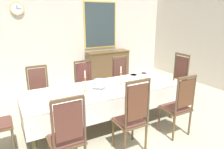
# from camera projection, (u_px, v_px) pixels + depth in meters

# --- Properties ---
(ground) EXTENTS (7.54, 6.41, 0.04)m
(ground) POSITION_uv_depth(u_px,v_px,m) (108.00, 129.00, 3.89)
(ground) COLOR #AFAD91
(back_wall) EXTENTS (7.54, 0.08, 3.19)m
(back_wall) POSITION_uv_depth(u_px,v_px,m) (57.00, 31.00, 6.17)
(back_wall) COLOR silver
(back_wall) RESTS_ON ground
(dining_table) EXTENTS (2.88, 1.04, 0.76)m
(dining_table) POSITION_uv_depth(u_px,v_px,m) (104.00, 92.00, 3.83)
(dining_table) COLOR brown
(dining_table) RESTS_ON ground
(tablecloth) EXTENTS (2.90, 1.06, 0.37)m
(tablecloth) POSITION_uv_depth(u_px,v_px,m) (104.00, 93.00, 3.83)
(tablecloth) COLOR white
(tablecloth) RESTS_ON dining_table
(chair_south_a) EXTENTS (0.44, 0.42, 1.15)m
(chair_south_a) POSITION_uv_depth(u_px,v_px,m) (67.00, 135.00, 2.62)
(chair_south_a) COLOR brown
(chair_south_a) RESTS_ON ground
(chair_north_a) EXTENTS (0.44, 0.42, 1.08)m
(chair_north_a) POSITION_uv_depth(u_px,v_px,m) (40.00, 92.00, 4.17)
(chair_north_a) COLOR brown
(chair_north_a) RESTS_ON ground
(chair_south_b) EXTENTS (0.44, 0.42, 1.21)m
(chair_south_b) POSITION_uv_depth(u_px,v_px,m) (132.00, 116.00, 3.07)
(chair_south_b) COLOR brown
(chair_south_b) RESTS_ON ground
(chair_north_b) EXTENTS (0.44, 0.42, 1.08)m
(chair_north_b) POSITION_uv_depth(u_px,v_px,m) (86.00, 84.00, 4.64)
(chair_north_b) COLOR brown
(chair_north_b) RESTS_ON ground
(chair_south_c) EXTENTS (0.44, 0.42, 1.12)m
(chair_south_c) POSITION_uv_depth(u_px,v_px,m) (179.00, 105.00, 3.53)
(chair_south_c) COLOR brown
(chair_south_c) RESTS_ON ground
(chair_north_c) EXTENTS (0.44, 0.42, 1.08)m
(chair_north_c) POSITION_uv_depth(u_px,v_px,m) (122.00, 78.00, 5.08)
(chair_north_c) COLOR brown
(chair_north_c) RESTS_ON ground
(chair_head_east) EXTENTS (0.42, 0.44, 1.22)m
(chair_head_east) POSITION_uv_depth(u_px,v_px,m) (176.00, 81.00, 4.71)
(chair_head_east) COLOR brown
(chair_head_east) RESTS_ON ground
(soup_tureen) EXTENTS (0.26, 0.26, 0.21)m
(soup_tureen) POSITION_uv_depth(u_px,v_px,m) (99.00, 83.00, 3.74)
(soup_tureen) COLOR silver
(soup_tureen) RESTS_ON tablecloth
(candlestick_west) EXTENTS (0.07, 0.07, 0.38)m
(candlestick_west) POSITION_uv_depth(u_px,v_px,m) (85.00, 83.00, 3.60)
(candlestick_west) COLOR gold
(candlestick_west) RESTS_ON tablecloth
(candlestick_east) EXTENTS (0.07, 0.07, 0.36)m
(candlestick_east) POSITION_uv_depth(u_px,v_px,m) (121.00, 77.00, 3.94)
(candlestick_east) COLOR gold
(candlestick_east) RESTS_ON tablecloth
(bowl_near_left) EXTENTS (0.20, 0.20, 0.04)m
(bowl_near_left) POSITION_uv_depth(u_px,v_px,m) (124.00, 77.00, 4.39)
(bowl_near_left) COLOR silver
(bowl_near_left) RESTS_ON tablecloth
(bowl_near_right) EXTENTS (0.18, 0.18, 0.04)m
(bowl_near_right) POSITION_uv_depth(u_px,v_px,m) (134.00, 75.00, 4.52)
(bowl_near_right) COLOR silver
(bowl_near_right) RESTS_ON tablecloth
(bowl_far_left) EXTENTS (0.16, 0.16, 0.04)m
(bowl_far_left) POSITION_uv_depth(u_px,v_px,m) (110.00, 95.00, 3.41)
(bowl_far_left) COLOR silver
(bowl_far_left) RESTS_ON tablecloth
(bowl_far_right) EXTENTS (0.15, 0.15, 0.03)m
(bowl_far_right) POSITION_uv_depth(u_px,v_px,m) (144.00, 74.00, 4.66)
(bowl_far_right) COLOR silver
(bowl_far_right) RESTS_ON tablecloth
(spoon_primary) EXTENTS (0.03, 0.18, 0.01)m
(spoon_primary) POSITION_uv_depth(u_px,v_px,m) (128.00, 77.00, 4.48)
(spoon_primary) COLOR gold
(spoon_primary) RESTS_ON tablecloth
(spoon_secondary) EXTENTS (0.04, 0.18, 0.01)m
(spoon_secondary) POSITION_uv_depth(u_px,v_px,m) (137.00, 75.00, 4.60)
(spoon_secondary) COLOR gold
(spoon_secondary) RESTS_ON tablecloth
(sideboard) EXTENTS (1.44, 0.48, 0.90)m
(sideboard) POSITION_uv_depth(u_px,v_px,m) (108.00, 64.00, 6.94)
(sideboard) COLOR brown
(sideboard) RESTS_ON ground
(mounted_clock) EXTENTS (0.34, 0.06, 0.34)m
(mounted_clock) POSITION_uv_depth(u_px,v_px,m) (17.00, 9.00, 5.45)
(mounted_clock) COLOR #D1B251
(framed_painting) EXTENTS (1.14, 0.05, 1.47)m
(framed_painting) POSITION_uv_depth(u_px,v_px,m) (100.00, 25.00, 6.73)
(framed_painting) COLOR #D1B251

